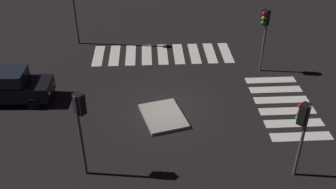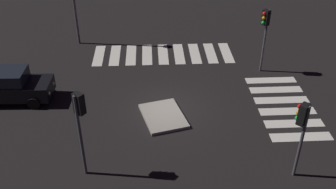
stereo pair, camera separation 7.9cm
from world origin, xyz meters
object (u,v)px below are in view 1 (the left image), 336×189
object	(u,v)px
traffic_light_south	(302,123)
traffic_light_west	(80,115)
traffic_light_east	(265,26)
traffic_island	(163,116)
car_black	(11,86)

from	to	relation	value
traffic_light_south	traffic_light_west	distance (m)	9.32
traffic_light_east	traffic_light_west	xyz separation A→B (m)	(-8.90, 10.20, -0.03)
traffic_island	traffic_light_south	size ratio (longest dim) A/B	0.86
traffic_island	traffic_light_south	bearing A→B (deg)	-129.31
traffic_island	traffic_light_south	distance (m)	7.83
traffic_island	car_black	world-z (taller)	car_black
car_black	traffic_light_south	xyz separation A→B (m)	(-6.88, -14.38, 1.92)
traffic_light_east	traffic_light_south	xyz separation A→B (m)	(-9.52, 0.91, -0.37)
traffic_island	traffic_light_east	world-z (taller)	traffic_light_east
traffic_island	traffic_light_west	distance (m)	6.26
traffic_light_east	traffic_light_west	world-z (taller)	traffic_light_east
traffic_light_south	traffic_light_west	xyz separation A→B (m)	(0.61, 9.30, 0.33)
traffic_island	traffic_light_east	size ratio (longest dim) A/B	0.76
car_black	traffic_light_east	size ratio (longest dim) A/B	1.06
traffic_island	car_black	distance (m)	9.04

